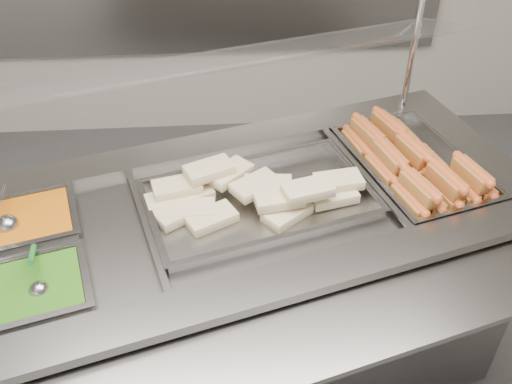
{
  "coord_description": "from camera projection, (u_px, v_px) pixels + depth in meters",
  "views": [
    {
      "loc": [
        0.07,
        -1.1,
        2.23
      ],
      "look_at": [
        0.18,
        0.42,
        1.01
      ],
      "focal_mm": 40.0,
      "sensor_mm": 36.0,
      "label": 1
    }
  ],
  "objects": [
    {
      "name": "ladle",
      "position": [
        7.0,
        224.0,
        1.85
      ],
      "size": [
        0.1,
        0.22,
        0.15
      ],
      "color": "#A4A4A8",
      "rests_on": "pan_beans"
    },
    {
      "name": "pan_peas",
      "position": [
        31.0,
        298.0,
        1.67
      ],
      "size": [
        0.39,
        0.35,
        0.11
      ],
      "color": "gray",
      "rests_on": "steam_counter"
    },
    {
      "name": "sneeze_guard",
      "position": [
        215.0,
        64.0,
        1.88
      ],
      "size": [
        1.83,
        0.82,
        0.48
      ],
      "color": "silver",
      "rests_on": "steam_counter"
    },
    {
      "name": "serving_spoon",
      "position": [
        38.0,
        284.0,
        1.64
      ],
      "size": [
        0.09,
        0.2,
        0.14
      ],
      "color": "#A4A4A8",
      "rests_on": "pan_peas"
    },
    {
      "name": "hotdogs_in_buns",
      "position": [
        411.0,
        163.0,
        2.11
      ],
      "size": [
        0.47,
        0.61,
        0.13
      ],
      "color": "#925C1E",
      "rests_on": "pan_hotdogs"
    },
    {
      "name": "tray_rail",
      "position": [
        308.0,
        337.0,
        1.57
      ],
      "size": [
        1.97,
        0.92,
        0.06
      ],
      "color": "gray",
      "rests_on": "steam_counter"
    },
    {
      "name": "pan_hotdogs",
      "position": [
        412.0,
        171.0,
        2.16
      ],
      "size": [
        0.53,
        0.68,
        0.11
      ],
      "color": "gray",
      "rests_on": "steam_counter"
    },
    {
      "name": "pan_wraps",
      "position": [
        259.0,
        203.0,
        1.99
      ],
      "size": [
        0.84,
        0.63,
        0.08
      ],
      "color": "gray",
      "rests_on": "steam_counter"
    },
    {
      "name": "tortilla_wraps",
      "position": [
        239.0,
        195.0,
        1.96
      ],
      "size": [
        0.77,
        0.36,
        0.11
      ],
      "color": "#CABA88",
      "rests_on": "pan_wraps"
    },
    {
      "name": "steam_counter",
      "position": [
        243.0,
        297.0,
        2.26
      ],
      "size": [
        2.24,
        1.45,
        0.99
      ],
      "color": "gray",
      "rests_on": "ground"
    },
    {
      "name": "pan_beans",
      "position": [
        25.0,
        229.0,
        1.9
      ],
      "size": [
        0.39,
        0.35,
        0.11
      ],
      "color": "gray",
      "rests_on": "steam_counter"
    }
  ]
}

